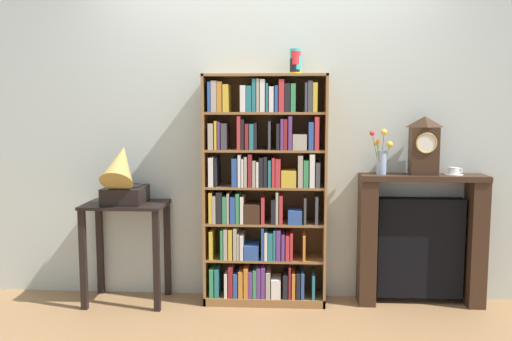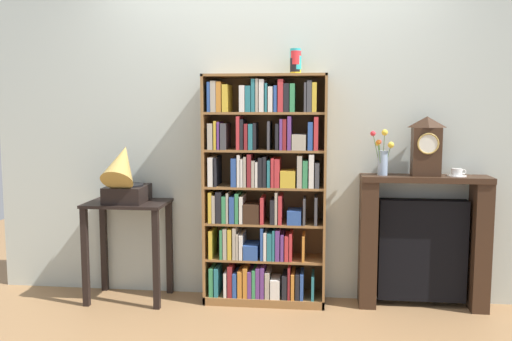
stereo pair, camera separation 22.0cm
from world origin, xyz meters
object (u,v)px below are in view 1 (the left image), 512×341
Objects in this scene: cup_stack at (295,62)px; fireplace_mantel at (420,240)px; mantel_clock at (424,146)px; flower_vase at (381,156)px; side_table_left at (126,230)px; gramophone at (122,177)px; teacup_with_saucer at (454,172)px; bookshelf at (262,195)px.

cup_stack is 0.19× the size of fireplace_mantel.
flower_vase is (-0.30, -0.01, -0.08)m from mantel_clock.
side_table_left is 2.17m from fireplace_mantel.
teacup_with_saucer is at bearing 3.50° from gramophone.
gramophone is at bearing -175.82° from flower_vase.
bookshelf reaches higher than gramophone.
fireplace_mantel is at bearing 175.27° from teacup_with_saucer.
teacup_with_saucer is at bearing 0.64° from mantel_clock.
flower_vase is at bearing -178.71° from mantel_clock.
mantel_clock is 3.14× the size of teacup_with_saucer.
cup_stack is at bearing 179.47° from teacup_with_saucer.
fireplace_mantel is at bearing 2.21° from bookshelf.
side_table_left is 1.78× the size of mantel_clock.
bookshelf reaches higher than teacup_with_saucer.
gramophone is 2.22m from fireplace_mantel.
side_table_left is 2.42m from teacup_with_saucer.
bookshelf is at bearing -177.79° from fireplace_mantel.
teacup_with_saucer reaches higher than side_table_left.
bookshelf is 0.99m from cup_stack.
bookshelf is 1.22m from mantel_clock.
side_table_left is 2.26× the size of flower_vase.
flower_vase is at bearing -178.98° from teacup_with_saucer.
teacup_with_saucer is at bearing -4.73° from fireplace_mantel.
gramophone is at bearing -173.26° from bookshelf.
mantel_clock is at bearing 2.20° from side_table_left.
teacup_with_saucer is at bearing 1.02° from flower_vase.
mantel_clock is at bearing 3.78° from gramophone.
flower_vase reaches higher than fireplace_mantel.
teacup_with_saucer is (1.38, 0.03, 0.18)m from bookshelf.
gramophone is at bearing -90.00° from side_table_left.
gramophone is at bearing -172.81° from cup_stack.
gramophone is (-1.00, -0.12, 0.14)m from bookshelf.
side_table_left is 1.94m from flower_vase.
mantel_clock reaches higher than side_table_left.
teacup_with_saucer is at bearing 2.06° from side_table_left.
teacup_with_saucer is (0.21, -0.02, 0.51)m from fireplace_mantel.
mantel_clock is at bearing 1.29° from flower_vase.
gramophone is at bearing -176.50° from teacup_with_saucer.
bookshelf is 1.74× the size of fireplace_mantel.
bookshelf reaches higher than flower_vase.
cup_stack reaches higher than mantel_clock.
cup_stack is 1.59m from fireplace_mantel.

